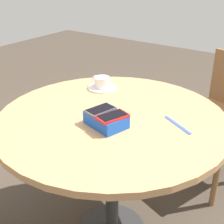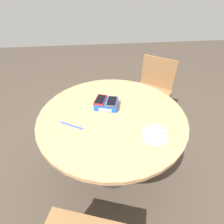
% 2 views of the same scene
% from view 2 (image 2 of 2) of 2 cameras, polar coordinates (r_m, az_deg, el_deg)
% --- Properties ---
extents(ground_plane, '(8.00, 8.00, 0.00)m').
position_cam_2_polar(ground_plane, '(1.83, 0.00, -18.66)').
color(ground_plane, '#42382D').
extents(round_table, '(1.08, 1.08, 0.73)m').
position_cam_2_polar(round_table, '(1.34, 0.00, -3.68)').
color(round_table, '#2D2D2D').
rests_on(round_table, ground_plane).
extents(phone_box, '(0.20, 0.17, 0.06)m').
position_cam_2_polar(phone_box, '(1.34, -1.80, 2.57)').
color(phone_box, blue).
rests_on(phone_box, round_table).
extents(phone_red, '(0.11, 0.15, 0.01)m').
position_cam_2_polar(phone_red, '(1.33, -3.79, 4.02)').
color(phone_red, red).
rests_on(phone_red, phone_box).
extents(phone_gray, '(0.10, 0.15, 0.01)m').
position_cam_2_polar(phone_gray, '(1.31, -0.04, 3.55)').
color(phone_gray, '#515156').
rests_on(phone_gray, phone_box).
extents(saucer, '(0.16, 0.16, 0.01)m').
position_cam_2_polar(saucer, '(1.15, 13.79, -7.52)').
color(saucer, silver).
rests_on(saucer, round_table).
extents(coffee_cup, '(0.12, 0.09, 0.06)m').
position_cam_2_polar(coffee_cup, '(1.13, 14.19, -6.30)').
color(coffee_cup, silver).
rests_on(coffee_cup, saucer).
extents(lanyard_strap, '(0.17, 0.10, 0.00)m').
position_cam_2_polar(lanyard_strap, '(1.22, -13.14, -4.28)').
color(lanyard_strap, blue).
rests_on(lanyard_strap, round_table).
extents(chair_far_side, '(0.59, 0.59, 0.81)m').
position_cam_2_polar(chair_far_side, '(2.12, 12.79, 6.34)').
color(chair_far_side, brown).
rests_on(chair_far_side, ground_plane).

